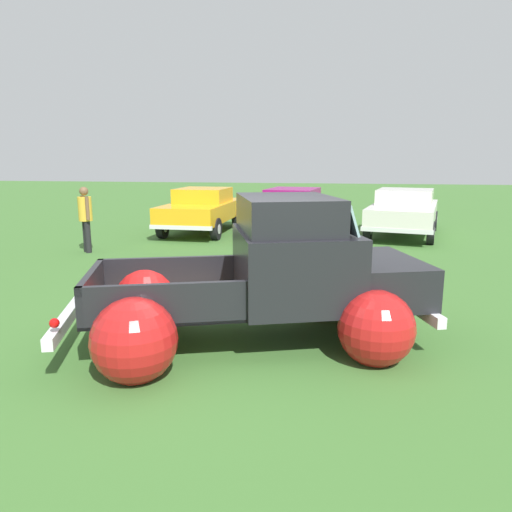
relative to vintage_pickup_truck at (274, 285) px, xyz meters
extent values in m
plane|color=#3D6B2D|center=(-0.37, -0.12, -0.76)|extent=(80.00, 80.00, 0.00)
cylinder|color=black|center=(0.75, 1.15, -0.38)|extent=(0.79, 0.44, 0.76)
cylinder|color=silver|center=(0.75, 1.15, -0.38)|extent=(0.40, 0.33, 0.34)
cylinder|color=black|center=(1.27, -0.51, -0.38)|extent=(0.79, 0.44, 0.76)
cylinder|color=silver|center=(1.27, -0.51, -0.38)|extent=(0.40, 0.33, 0.34)
cylinder|color=black|center=(-1.92, 0.31, -0.38)|extent=(0.79, 0.44, 0.76)
cylinder|color=silver|center=(-1.92, 0.31, -0.38)|extent=(0.40, 0.33, 0.34)
cylinder|color=black|center=(-1.40, -1.35, -0.38)|extent=(0.79, 0.44, 0.76)
cylinder|color=silver|center=(-1.40, -1.35, -0.38)|extent=(0.40, 0.33, 0.34)
sphere|color=red|center=(-1.93, 0.35, -0.32)|extent=(1.20, 1.20, 0.96)
sphere|color=red|center=(-1.38, -1.40, -0.32)|extent=(1.20, 1.20, 0.96)
cube|color=olive|center=(-1.28, -0.40, -0.22)|extent=(2.42, 2.09, 0.04)
cube|color=black|center=(-1.50, 0.29, 0.01)|extent=(1.98, 0.69, 0.50)
cube|color=black|center=(-1.06, -1.10, 0.01)|extent=(1.98, 0.69, 0.50)
cube|color=black|center=(-0.34, -0.11, 0.01)|extent=(0.54, 1.49, 0.50)
cube|color=black|center=(-2.22, -0.70, 0.01)|extent=(0.54, 1.49, 0.50)
cube|color=black|center=(0.25, 0.08, 0.24)|extent=(1.89, 2.06, 0.95)
cube|color=black|center=(0.15, 0.05, 0.94)|extent=(1.56, 1.81, 0.45)
cube|color=#8CADB7|center=(0.77, 0.24, 0.92)|extent=(0.58, 1.44, 0.38)
cube|color=black|center=(1.25, 0.39, 0.04)|extent=(1.68, 1.92, 0.55)
sphere|color=red|center=(0.74, 1.18, -0.34)|extent=(1.15, 1.15, 0.92)
sphere|color=red|center=(1.28, -0.54, -0.34)|extent=(1.15, 1.15, 0.92)
cube|color=silver|center=(-2.51, -0.79, -0.30)|extent=(0.71, 1.92, 0.14)
cube|color=silver|center=(1.77, 0.56, -0.30)|extent=(0.71, 1.92, 0.14)
sphere|color=red|center=(-2.71, -0.03, -0.12)|extent=(0.14, 0.14, 0.11)
sphere|color=red|center=(-2.23, -1.53, -0.12)|extent=(0.14, 0.14, 0.11)
cylinder|color=black|center=(-2.63, 7.57, -0.43)|extent=(0.23, 0.67, 0.66)
cylinder|color=silver|center=(-2.63, 7.57, -0.43)|extent=(0.22, 0.31, 0.30)
cylinder|color=black|center=(-4.31, 7.64, -0.43)|extent=(0.23, 0.67, 0.66)
cylinder|color=silver|center=(-4.31, 7.64, -0.43)|extent=(0.22, 0.31, 0.30)
cylinder|color=black|center=(-2.52, 10.20, -0.43)|extent=(0.23, 0.67, 0.66)
cylinder|color=silver|center=(-2.52, 10.20, -0.43)|extent=(0.22, 0.31, 0.30)
cylinder|color=black|center=(-4.20, 10.27, -0.43)|extent=(0.23, 0.67, 0.66)
cylinder|color=silver|center=(-4.20, 10.27, -0.43)|extent=(0.22, 0.31, 0.30)
cube|color=#F2A819|center=(-3.42, 8.92, -0.05)|extent=(1.97, 4.18, 0.55)
cube|color=#F2A819|center=(-3.41, 9.08, 0.45)|extent=(1.63, 1.79, 0.45)
cube|color=silver|center=(-3.33, 10.93, -0.31)|extent=(1.86, 0.18, 0.12)
cube|color=silver|center=(-3.50, 6.91, -0.31)|extent=(1.86, 0.18, 0.12)
cylinder|color=black|center=(0.05, 7.69, -0.43)|extent=(0.30, 0.68, 0.66)
cylinder|color=silver|center=(0.05, 7.69, -0.43)|extent=(0.25, 0.33, 0.30)
cylinder|color=black|center=(-1.55, 7.93, -0.43)|extent=(0.30, 0.68, 0.66)
cylinder|color=silver|center=(-1.55, 7.93, -0.43)|extent=(0.25, 0.33, 0.30)
cylinder|color=black|center=(0.47, 10.45, -0.43)|extent=(0.30, 0.68, 0.66)
cylinder|color=silver|center=(0.47, 10.45, -0.43)|extent=(0.25, 0.33, 0.30)
cylinder|color=black|center=(-1.12, 10.69, -0.43)|extent=(0.30, 0.68, 0.66)
cylinder|color=silver|center=(-1.12, 10.69, -0.43)|extent=(0.25, 0.33, 0.30)
cube|color=#8C1466|center=(-0.54, 9.19, -0.05)|extent=(2.38, 4.58, 0.55)
cube|color=#8C1466|center=(-0.51, 9.36, 0.45)|extent=(1.76, 2.04, 0.45)
cube|color=silver|center=(-0.21, 11.31, -0.31)|extent=(1.79, 0.37, 0.12)
cube|color=silver|center=(-0.86, 7.07, -0.31)|extent=(1.79, 0.37, 0.12)
cylinder|color=black|center=(3.51, 7.79, -0.43)|extent=(0.34, 0.69, 0.66)
cylinder|color=silver|center=(3.51, 7.79, -0.43)|extent=(0.27, 0.34, 0.30)
cylinder|color=black|center=(1.81, 8.18, -0.43)|extent=(0.34, 0.69, 0.66)
cylinder|color=silver|center=(1.81, 8.18, -0.43)|extent=(0.27, 0.34, 0.30)
cylinder|color=black|center=(4.12, 10.48, -0.43)|extent=(0.34, 0.69, 0.66)
cylinder|color=silver|center=(4.12, 10.48, -0.43)|extent=(0.27, 0.34, 0.30)
cylinder|color=black|center=(2.42, 10.87, -0.43)|extent=(0.34, 0.69, 0.66)
cylinder|color=silver|center=(2.42, 10.87, -0.43)|extent=(0.27, 0.34, 0.30)
cube|color=silver|center=(2.97, 9.33, -0.05)|extent=(2.77, 4.62, 0.55)
cube|color=silver|center=(3.01, 9.50, 0.45)|extent=(1.98, 2.13, 0.45)
cube|color=silver|center=(3.44, 11.39, -0.31)|extent=(1.90, 0.52, 0.12)
cube|color=silver|center=(2.50, 7.26, -0.31)|extent=(1.90, 0.52, 0.12)
cylinder|color=black|center=(-5.54, 5.31, -0.35)|extent=(0.21, 0.21, 0.82)
cylinder|color=black|center=(-5.42, 5.19, -0.35)|extent=(0.21, 0.21, 0.82)
cylinder|color=gold|center=(-5.48, 5.25, 0.37)|extent=(0.48, 0.48, 0.61)
cylinder|color=brown|center=(-5.63, 5.41, 0.40)|extent=(0.13, 0.13, 0.58)
cylinder|color=brown|center=(-5.33, 5.09, 0.40)|extent=(0.13, 0.13, 0.58)
sphere|color=brown|center=(-5.48, 5.25, 0.81)|extent=(0.31, 0.31, 0.22)
cube|color=black|center=(1.39, 2.57, -0.74)|extent=(0.36, 0.36, 0.03)
cone|color=orange|center=(1.39, 2.57, -0.43)|extent=(0.28, 0.28, 0.60)
cylinder|color=white|center=(1.39, 2.57, -0.34)|extent=(0.17, 0.17, 0.08)
cube|color=black|center=(2.14, 2.12, -0.74)|extent=(0.36, 0.36, 0.03)
cone|color=orange|center=(2.14, 2.12, -0.43)|extent=(0.28, 0.28, 0.60)
cylinder|color=white|center=(2.14, 2.12, -0.34)|extent=(0.17, 0.17, 0.08)
camera|label=1|loc=(0.70, -6.07, 1.65)|focal=33.50mm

